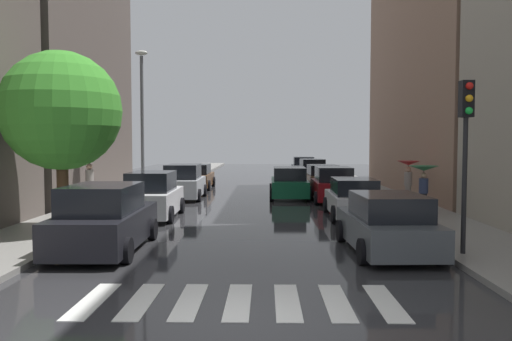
{
  "coord_description": "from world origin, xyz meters",
  "views": [
    {
      "loc": [
        0.5,
        -7.72,
        2.93
      ],
      "look_at": [
        -0.02,
        19.86,
        1.39
      ],
      "focal_mm": 35.59,
      "sensor_mm": 36.0,
      "label": 1
    }
  ],
  "objects_px": {
    "street_tree_left": "(61,111)",
    "car_midroad": "(289,183)",
    "parked_car_left_second": "(152,197)",
    "parked_car_right_sixth": "(303,167)",
    "pedestrian_near_tree": "(424,177)",
    "pedestrian_foreground": "(408,172)",
    "parked_car_right_nearest": "(387,225)",
    "traffic_light_right_corner": "(466,128)",
    "parked_car_right_third": "(333,186)",
    "parked_car_right_second": "(353,199)",
    "parked_car_left_third": "(184,183)",
    "parked_car_right_fifth": "(312,171)",
    "parked_car_left_nearest": "(104,220)",
    "lamp_post_left": "(142,114)",
    "parked_car_left_fourth": "(197,177)",
    "pedestrian_by_kerb": "(89,171)",
    "parked_car_right_fourth": "(322,178)"
  },
  "relations": [
    {
      "from": "street_tree_left",
      "to": "car_midroad",
      "type": "bearing_deg",
      "value": 54.52
    },
    {
      "from": "parked_car_left_second",
      "to": "parked_car_right_sixth",
      "type": "bearing_deg",
      "value": -18.45
    },
    {
      "from": "pedestrian_near_tree",
      "to": "pedestrian_foreground",
      "type": "bearing_deg",
      "value": 164.36
    },
    {
      "from": "parked_car_right_nearest",
      "to": "traffic_light_right_corner",
      "type": "relative_size",
      "value": 1.02
    },
    {
      "from": "street_tree_left",
      "to": "parked_car_right_third",
      "type": "bearing_deg",
      "value": 42.84
    },
    {
      "from": "car_midroad",
      "to": "street_tree_left",
      "type": "relative_size",
      "value": 0.79
    },
    {
      "from": "parked_car_right_second",
      "to": "parked_car_left_third",
      "type": "bearing_deg",
      "value": 51.12
    },
    {
      "from": "parked_car_right_fifth",
      "to": "street_tree_left",
      "type": "distance_m",
      "value": 23.95
    },
    {
      "from": "parked_car_left_nearest",
      "to": "parked_car_right_second",
      "type": "xyz_separation_m",
      "value": [
        7.75,
        6.21,
        -0.11
      ]
    },
    {
      "from": "parked_car_left_third",
      "to": "parked_car_left_nearest",
      "type": "bearing_deg",
      "value": 178.99
    },
    {
      "from": "pedestrian_foreground",
      "to": "street_tree_left",
      "type": "xyz_separation_m",
      "value": [
        -12.98,
        -7.46,
        2.33
      ]
    },
    {
      "from": "street_tree_left",
      "to": "traffic_light_right_corner",
      "type": "xyz_separation_m",
      "value": [
        11.37,
        -3.22,
        -0.62
      ]
    },
    {
      "from": "parked_car_right_sixth",
      "to": "pedestrian_near_tree",
      "type": "xyz_separation_m",
      "value": [
        3.06,
        -23.19,
        0.77
      ]
    },
    {
      "from": "parked_car_right_nearest",
      "to": "lamp_post_left",
      "type": "relative_size",
      "value": 0.61
    },
    {
      "from": "parked_car_right_nearest",
      "to": "parked_car_right_fifth",
      "type": "relative_size",
      "value": 1.06
    },
    {
      "from": "parked_car_left_nearest",
      "to": "traffic_light_right_corner",
      "type": "distance_m",
      "value": 9.64
    },
    {
      "from": "parked_car_right_third",
      "to": "traffic_light_right_corner",
      "type": "bearing_deg",
      "value": -172.4
    },
    {
      "from": "parked_car_left_nearest",
      "to": "pedestrian_near_tree",
      "type": "bearing_deg",
      "value": -58.49
    },
    {
      "from": "parked_car_left_second",
      "to": "pedestrian_near_tree",
      "type": "xyz_separation_m",
      "value": [
        10.67,
        0.86,
        0.72
      ]
    },
    {
      "from": "parked_car_left_nearest",
      "to": "lamp_post_left",
      "type": "xyz_separation_m",
      "value": [
        -1.71,
        11.34,
        3.47
      ]
    },
    {
      "from": "parked_car_left_fourth",
      "to": "parked_car_right_nearest",
      "type": "relative_size",
      "value": 1.01
    },
    {
      "from": "car_midroad",
      "to": "pedestrian_foreground",
      "type": "bearing_deg",
      "value": -121.5
    },
    {
      "from": "pedestrian_near_tree",
      "to": "pedestrian_by_kerb",
      "type": "distance_m",
      "value": 14.45
    },
    {
      "from": "parked_car_right_fifth",
      "to": "parked_car_right_sixth",
      "type": "bearing_deg",
      "value": -0.96
    },
    {
      "from": "parked_car_left_fourth",
      "to": "pedestrian_foreground",
      "type": "height_order",
      "value": "pedestrian_foreground"
    },
    {
      "from": "parked_car_left_third",
      "to": "parked_car_right_fourth",
      "type": "relative_size",
      "value": 0.99
    },
    {
      "from": "parked_car_left_second",
      "to": "parked_car_right_third",
      "type": "relative_size",
      "value": 1.01
    },
    {
      "from": "car_midroad",
      "to": "parked_car_right_second",
      "type": "bearing_deg",
      "value": -162.33
    },
    {
      "from": "parked_car_right_sixth",
      "to": "lamp_post_left",
      "type": "xyz_separation_m",
      "value": [
        -9.29,
        -18.62,
        3.52
      ]
    },
    {
      "from": "parked_car_left_second",
      "to": "parked_car_left_fourth",
      "type": "relative_size",
      "value": 0.93
    },
    {
      "from": "parked_car_right_fourth",
      "to": "parked_car_right_sixth",
      "type": "distance_m",
      "value": 12.29
    },
    {
      "from": "parked_car_left_second",
      "to": "parked_car_right_third",
      "type": "height_order",
      "value": "parked_car_left_second"
    },
    {
      "from": "parked_car_right_sixth",
      "to": "parked_car_right_nearest",
      "type": "bearing_deg",
      "value": -179.4
    },
    {
      "from": "pedestrian_foreground",
      "to": "pedestrian_by_kerb",
      "type": "xyz_separation_m",
      "value": [
        -14.5,
        -0.67,
        0.05
      ]
    },
    {
      "from": "parked_car_right_fourth",
      "to": "pedestrian_foreground",
      "type": "bearing_deg",
      "value": -160.64
    },
    {
      "from": "car_midroad",
      "to": "street_tree_left",
      "type": "height_order",
      "value": "street_tree_left"
    },
    {
      "from": "parked_car_right_fifth",
      "to": "street_tree_left",
      "type": "bearing_deg",
      "value": 152.64
    },
    {
      "from": "parked_car_left_third",
      "to": "car_midroad",
      "type": "distance_m",
      "value": 5.52
    },
    {
      "from": "pedestrian_near_tree",
      "to": "parked_car_left_second",
      "type": "bearing_deg",
      "value": -96.32
    },
    {
      "from": "pedestrian_by_kerb",
      "to": "traffic_light_right_corner",
      "type": "distance_m",
      "value": 16.41
    },
    {
      "from": "car_midroad",
      "to": "traffic_light_right_corner",
      "type": "xyz_separation_m",
      "value": [
        3.7,
        -13.98,
        2.52
      ]
    },
    {
      "from": "parked_car_right_nearest",
      "to": "pedestrian_by_kerb",
      "type": "height_order",
      "value": "pedestrian_by_kerb"
    },
    {
      "from": "parked_car_right_second",
      "to": "parked_car_right_fifth",
      "type": "height_order",
      "value": "parked_car_right_fifth"
    },
    {
      "from": "pedestrian_foreground",
      "to": "traffic_light_right_corner",
      "type": "distance_m",
      "value": 10.94
    },
    {
      "from": "parked_car_left_nearest",
      "to": "pedestrian_foreground",
      "type": "xyz_separation_m",
      "value": [
        10.89,
        9.86,
        0.73
      ]
    },
    {
      "from": "parked_car_left_nearest",
      "to": "parked_car_right_fifth",
      "type": "distance_m",
      "value": 25.23
    },
    {
      "from": "pedestrian_by_kerb",
      "to": "parked_car_left_fourth",
      "type": "bearing_deg",
      "value": -122.72
    },
    {
      "from": "parked_car_right_fourth",
      "to": "parked_car_right_fifth",
      "type": "distance_m",
      "value": 6.32
    },
    {
      "from": "parked_car_left_fourth",
      "to": "parked_car_right_third",
      "type": "height_order",
      "value": "parked_car_right_third"
    },
    {
      "from": "parked_car_right_sixth",
      "to": "parked_car_left_third",
      "type": "bearing_deg",
      "value": 157.46
    }
  ]
}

